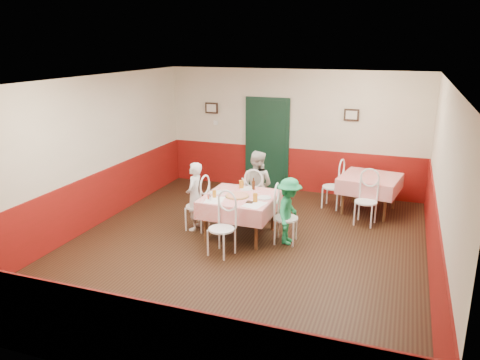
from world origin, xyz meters
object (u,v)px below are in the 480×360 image
(pizza, at_px, (237,196))
(wallet, at_px, (250,202))
(chair_right, at_px, (286,218))
(beer_bottle, at_px, (253,184))
(second_table, at_px, (369,194))
(main_table, at_px, (240,216))
(chair_near, at_px, (221,229))
(chair_left, at_px, (197,206))
(chair_second_a, at_px, (333,187))
(chair_far, at_px, (256,198))
(chair_second_b, at_px, (366,202))
(diner_right, at_px, (289,211))
(glass_b, at_px, (255,198))
(diner_left, at_px, (194,196))
(glass_c, at_px, (241,185))
(diner_far, at_px, (256,185))
(glass_a, at_px, (214,194))

(pizza, distance_m, wallet, 0.39)
(chair_right, height_order, beer_bottle, beer_bottle)
(wallet, bearing_deg, second_table, 54.23)
(main_table, xyz_separation_m, wallet, (0.28, -0.30, 0.40))
(chair_near, distance_m, wallet, 0.70)
(chair_left, distance_m, chair_second_a, 2.99)
(second_table, xyz_separation_m, chair_second_a, (-0.75, 0.00, 0.08))
(chair_left, distance_m, chair_far, 1.20)
(pizza, bearing_deg, chair_right, 3.01)
(chair_second_b, relative_size, pizza, 2.25)
(chair_second_a, bearing_deg, pizza, -23.14)
(chair_left, distance_m, diner_right, 1.76)
(glass_b, distance_m, diner_left, 1.29)
(chair_near, height_order, glass_c, glass_c)
(diner_right, bearing_deg, chair_second_a, -11.34)
(chair_left, bearing_deg, wallet, 77.35)
(beer_bottle, relative_size, diner_far, 0.15)
(glass_c, height_order, diner_far, diner_far)
(main_table, xyz_separation_m, chair_left, (-0.85, 0.02, 0.08))
(chair_left, bearing_deg, diner_far, 138.53)
(chair_right, bearing_deg, diner_right, -94.94)
(chair_far, bearing_deg, second_table, -153.05)
(main_table, bearing_deg, glass_b, -32.34)
(chair_right, relative_size, diner_left, 0.70)
(chair_far, distance_m, beer_bottle, 0.61)
(glass_b, distance_m, beer_bottle, 0.69)
(chair_left, xyz_separation_m, glass_b, (1.21, -0.24, 0.38))
(main_table, xyz_separation_m, beer_bottle, (0.11, 0.42, 0.49))
(glass_c, relative_size, diner_far, 0.11)
(chair_near, distance_m, glass_a, 0.81)
(main_table, distance_m, pizza, 0.40)
(chair_left, height_order, glass_a, chair_left)
(chair_far, relative_size, diner_left, 0.70)
(main_table, relative_size, chair_near, 1.36)
(chair_left, xyz_separation_m, diner_left, (-0.05, 0.00, 0.19))
(beer_bottle, bearing_deg, chair_far, 102.38)
(chair_right, relative_size, wallet, 8.18)
(chair_second_b, xyz_separation_m, diner_left, (-2.97, -1.31, 0.19))
(chair_near, bearing_deg, glass_b, 73.04)
(glass_c, bearing_deg, glass_b, -53.20)
(second_table, bearing_deg, chair_near, -125.58)
(glass_b, bearing_deg, chair_second_a, 67.17)
(main_table, xyz_separation_m, chair_near, (-0.02, -0.85, 0.08))
(glass_a, relative_size, wallet, 1.14)
(glass_c, distance_m, wallet, 0.81)
(chair_second_a, relative_size, wallet, 8.18)
(chair_second_b, height_order, glass_b, glass_b)
(beer_bottle, xyz_separation_m, diner_far, (-0.09, 0.48, -0.17))
(chair_second_a, xyz_separation_m, beer_bottle, (-1.21, -1.66, 0.41))
(chair_right, xyz_separation_m, diner_far, (-0.83, 0.92, 0.24))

